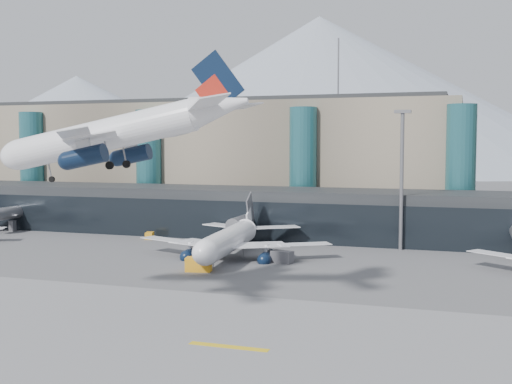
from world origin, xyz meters
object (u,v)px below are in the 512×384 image
hero_jet (128,123)px  veh_c (282,257)px  lightmast_mid (402,172)px  veh_h (199,264)px  veh_g (270,253)px  veh_b (150,236)px  jet_parked_mid (233,231)px

hero_jet → veh_c: hero_jet is taller
lightmast_mid → veh_h: size_ratio=6.61×
hero_jet → veh_g: size_ratio=13.31×
veh_c → veh_g: 5.35m
veh_b → veh_g: veh_g is taller
veh_h → veh_c: bearing=35.8°
veh_g → lightmast_mid: bearing=98.4°
lightmast_mid → veh_g: lightmast_mid is taller
veh_g → veh_h: (-6.80, -15.02, 0.37)m
jet_parked_mid → veh_g: jet_parked_mid is taller
veh_b → veh_c: size_ratio=0.68×
veh_h → veh_b: bearing=118.3°
veh_b → veh_h: (22.98, -27.98, 0.37)m
hero_jet → veh_h: 32.29m
veh_b → veh_c: (33.15, -17.11, 0.28)m
veh_b → veh_c: bearing=-133.5°
jet_parked_mid → hero_jet: bearing=177.5°
veh_b → jet_parked_mid: bearing=-136.3°
hero_jet → veh_b: bearing=110.6°
hero_jet → veh_b: size_ratio=13.28×
hero_jet → veh_c: size_ratio=9.08×
veh_h → jet_parked_mid: bearing=77.4°
veh_g → veh_h: bearing=-52.1°
veh_b → veh_c: 37.31m
jet_parked_mid → veh_c: jet_parked_mid is taller
jet_parked_mid → veh_g: (6.43, 0.57, -3.67)m
veh_c → veh_h: size_ratio=0.91×
veh_b → veh_g: 32.48m
jet_parked_mid → veh_g: size_ratio=14.86×
jet_parked_mid → veh_b: 27.23m
lightmast_mid → veh_g: 28.89m
hero_jet → veh_c: bearing=72.5°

